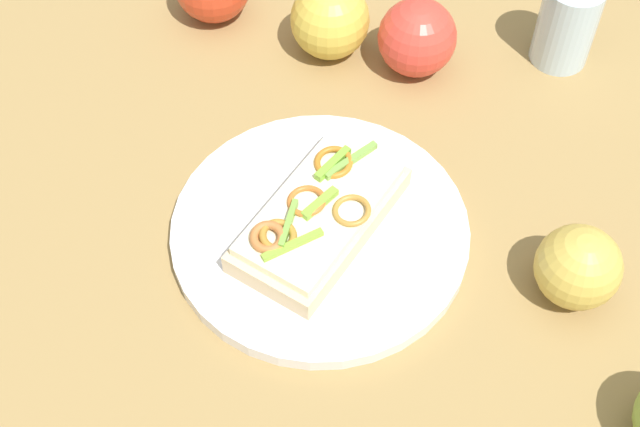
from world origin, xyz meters
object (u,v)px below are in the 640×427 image
sandwich (319,216)px  apple_2 (330,20)px  apple_3 (417,38)px  drinking_glass (567,23)px  apple_0 (578,263)px  plate (320,231)px

sandwich → apple_2: size_ratio=2.31×
sandwich → apple_3: size_ratio=2.36×
apple_3 → drinking_glass: size_ratio=0.87×
apple_0 → drinking_glass: (-0.04, 0.28, 0.01)m
apple_0 → apple_3: (-0.18, 0.23, 0.00)m
plate → apple_3: (0.04, 0.23, 0.03)m
apple_0 → apple_3: apple_3 is taller
apple_0 → apple_2: 0.36m
plate → apple_0: apple_0 is taller
sandwich → apple_2: apple_2 is taller
apple_3 → drinking_glass: bearing=20.1°
apple_2 → drinking_glass: drinking_glass is taller
plate → drinking_glass: bearing=57.2°
apple_0 → drinking_glass: bearing=97.8°
apple_0 → apple_3: size_ratio=0.91×
plate → apple_0: bearing=1.0°
apple_2 → drinking_glass: (0.24, 0.05, 0.01)m
plate → apple_0: 0.23m
apple_2 → sandwich: bearing=-77.9°
apple_2 → apple_3: apple_2 is taller
plate → apple_3: bearing=80.2°
plate → sandwich: 0.02m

